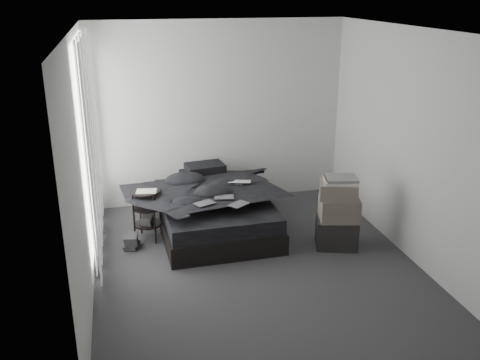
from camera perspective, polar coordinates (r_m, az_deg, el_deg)
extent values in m
cube|color=#353538|center=(6.21, 1.70, -9.00)|extent=(3.60, 4.20, 0.01)
cube|color=white|center=(5.45, 1.99, 15.70)|extent=(3.60, 4.20, 0.01)
cube|color=silver|center=(7.67, -2.23, 7.10)|extent=(3.60, 0.01, 2.60)
cube|color=silver|center=(3.84, 9.96, -6.62)|extent=(3.60, 0.01, 2.60)
cube|color=silver|center=(5.53, -16.51, 1.17)|extent=(0.01, 4.20, 2.60)
cube|color=silver|center=(6.38, 17.68, 3.52)|extent=(0.01, 4.20, 2.60)
cube|color=white|center=(6.37, -16.03, 4.13)|extent=(0.02, 2.00, 2.30)
cube|color=white|center=(6.39, -15.53, 3.57)|extent=(0.06, 2.12, 2.48)
cube|color=black|center=(6.99, -2.70, -4.41)|extent=(1.44, 1.87, 0.25)
cube|color=black|center=(6.90, -2.73, -2.72)|extent=(1.38, 1.82, 0.20)
imported|color=black|center=(6.78, -2.68, -1.26)|extent=(1.40, 1.61, 0.21)
cube|color=black|center=(7.49, -4.23, 0.42)|extent=(0.56, 0.39, 0.12)
cube|color=black|center=(7.44, -3.76, 1.29)|extent=(0.56, 0.42, 0.12)
imported|color=silver|center=(6.89, -0.10, 0.17)|extent=(0.34, 0.26, 0.02)
cube|color=black|center=(6.29, -3.83, -1.92)|extent=(0.27, 0.23, 0.01)
cube|color=black|center=(6.46, -1.73, -1.23)|extent=(0.26, 0.19, 0.01)
cube|color=black|center=(6.24, -0.13, -1.95)|extent=(0.28, 0.26, 0.01)
cylinder|color=black|center=(6.78, -9.86, -3.72)|extent=(0.44, 0.44, 0.63)
cube|color=white|center=(6.65, -9.97, -1.21)|extent=(0.27, 0.22, 0.01)
cube|color=black|center=(6.67, -11.51, -6.51)|extent=(0.20, 0.25, 0.15)
cube|color=black|center=(6.65, 10.26, -5.52)|extent=(0.58, 0.51, 0.36)
cube|color=#64584F|center=(6.51, 10.53, -3.02)|extent=(0.53, 0.46, 0.28)
cube|color=#64584F|center=(6.43, 10.46, -1.05)|extent=(0.53, 0.48, 0.19)
cube|color=silver|center=(6.39, 10.62, -0.10)|extent=(0.44, 0.40, 0.04)
cube|color=silver|center=(6.37, 10.75, 0.17)|extent=(0.41, 0.35, 0.03)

